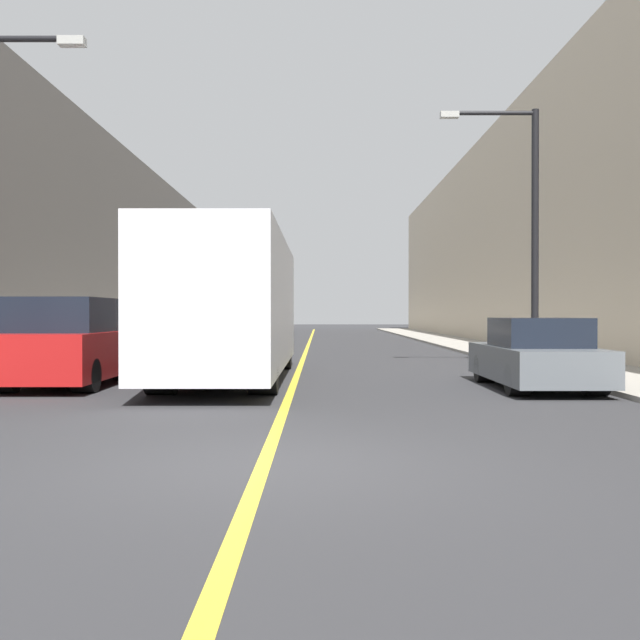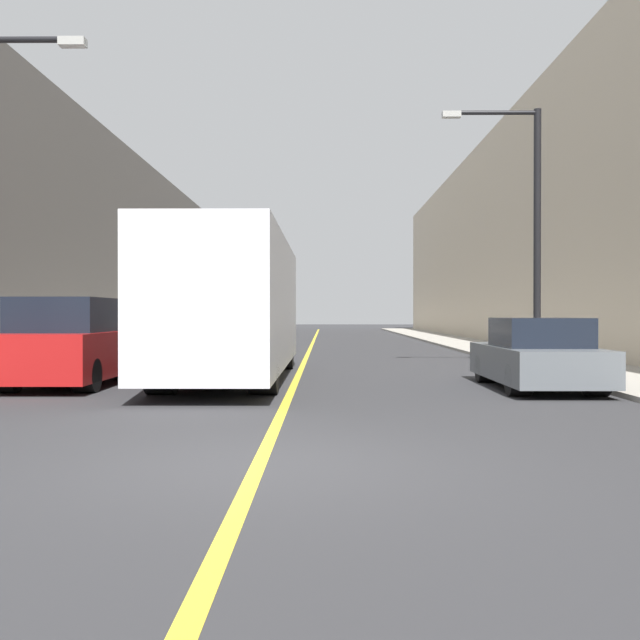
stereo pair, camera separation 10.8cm
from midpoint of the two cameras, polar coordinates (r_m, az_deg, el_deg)
ground_plane at (r=7.82m, az=-4.33°, el=-11.04°), size 200.00×200.00×0.00m
sidewalk_left at (r=38.59m, az=-12.11°, el=-1.76°), size 3.15×72.00×0.10m
sidewalk_right at (r=38.33m, az=11.12°, el=-1.77°), size 3.15×72.00×0.10m
building_row_left at (r=39.64m, az=-17.20°, el=5.48°), size 4.00×72.00×10.04m
building_row_right at (r=39.33m, az=16.29°, el=6.32°), size 4.00×72.00×11.13m
road_center_line at (r=37.67m, az=-0.54°, el=-1.88°), size 0.16×72.00×0.01m
bus at (r=17.86m, az=-6.41°, el=1.16°), size 2.52×10.79×3.30m
parked_suv_left at (r=16.99m, az=-18.32°, el=-1.84°), size 2.01×4.67×1.90m
car_right_near at (r=16.16m, az=16.40°, el=-2.70°), size 1.88×4.58×1.48m
street_lamp_right at (r=21.36m, az=15.71°, el=7.46°), size 2.70×0.24×7.04m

